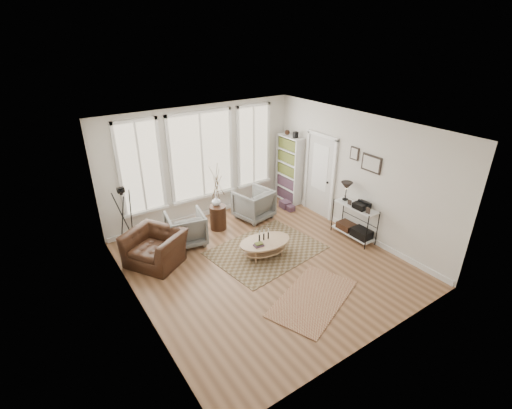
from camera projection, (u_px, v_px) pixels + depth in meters
room at (265, 202)px, 7.32m from camera, size 5.50×5.54×2.90m
bay_window at (202, 158)px, 9.23m from camera, size 4.14×0.12×2.24m
door at (320, 174)px, 9.57m from camera, size 0.09×1.06×2.22m
bookcase at (289, 169)px, 10.38m from camera, size 0.31×0.85×2.06m
low_shelf at (354, 218)px, 8.66m from camera, size 0.38×1.08×1.30m
wall_art at (367, 161)px, 8.19m from camera, size 0.04×0.88×0.44m
rug_main at (266, 250)px, 8.36m from camera, size 2.57×2.07×0.01m
rug_runner at (313, 298)px, 6.86m from camera, size 2.09×1.64×0.01m
coffee_table at (265, 244)px, 8.05m from camera, size 1.23×0.86×0.53m
armchair_left at (186, 228)px, 8.49m from camera, size 0.96×0.98×0.77m
armchair_right at (254, 204)px, 9.62m from camera, size 1.00×1.02×0.79m
side_table at (217, 198)px, 8.93m from camera, size 0.41×0.41×1.71m
vase at (216, 201)px, 9.04m from camera, size 0.28×0.28×0.23m
accent_chair at (155, 248)px, 7.79m from camera, size 1.46×1.41×0.72m
tripod_camera at (126, 222)px, 8.09m from camera, size 0.54×0.54×1.52m
book_stack_near at (285, 204)px, 10.30m from camera, size 0.26×0.32×0.19m
book_stack_far at (290, 208)px, 10.15m from camera, size 0.19×0.24×0.15m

